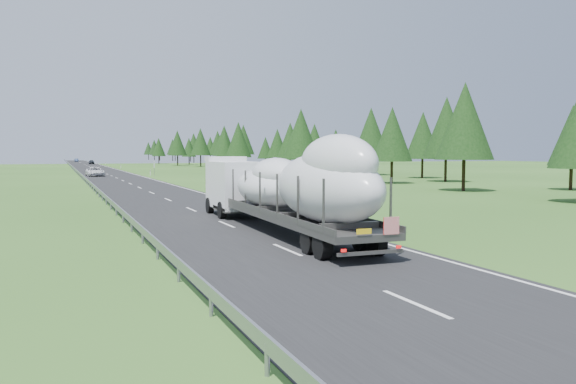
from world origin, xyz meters
name	(u,v)px	position (x,y,z in m)	size (l,w,h in m)	color
ground	(287,250)	(0.00, 0.00, 0.00)	(400.00, 400.00, 0.00)	#2D551C
road_surface	(103,172)	(0.00, 100.00, 0.01)	(10.00, 400.00, 0.02)	black
guardrail	(76,170)	(-5.30, 99.94, 0.60)	(0.10, 400.00, 0.76)	slate
marker_posts	(112,164)	(6.50, 155.00, 0.54)	(0.13, 350.08, 1.00)	silver
highway_sign	(154,165)	(7.20, 80.00, 1.81)	(0.08, 0.90, 2.60)	slate
tree_line_right	(246,142)	(39.13, 125.15, 6.99)	(27.13, 352.34, 12.29)	black
boat_truck	(284,185)	(1.77, 4.68, 2.40)	(3.31, 20.64, 4.79)	silver
distant_van	(95,172)	(-2.79, 80.34, 0.80)	(2.67, 5.78, 1.61)	silver
distant_car_dark	(92,162)	(2.48, 188.98, 0.77)	(1.82, 4.53, 1.54)	black
distant_car_blue	(76,160)	(-0.77, 247.48, 0.73)	(1.54, 4.42, 1.46)	#192846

